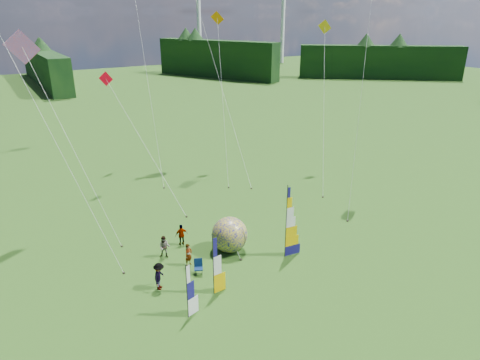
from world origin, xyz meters
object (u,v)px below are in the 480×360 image
spectator_d (182,235)px  kite_whale (213,50)px  side_banner_far (187,293)px  spectator_a (189,255)px  side_banner_left (213,267)px  bol_inflatable (230,235)px  camp_chair (198,267)px  spectator_c (159,276)px  feather_banner_main (286,223)px  spectator_b (164,247)px

spectator_d → kite_whale: kite_whale is taller
side_banner_far → spectator_a: side_banner_far is taller
side_banner_left → bol_inflatable: 4.87m
side_banner_left → kite_whale: size_ratio=0.15×
spectator_a → camp_chair: (0.07, -1.25, -0.27)m
spectator_c → kite_whale: size_ratio=0.07×
feather_banner_main → kite_whale: size_ratio=0.21×
spectator_b → kite_whale: (10.99, 13.34, 10.98)m
bol_inflatable → kite_whale: kite_whale is taller
feather_banner_main → spectator_c: bearing=178.6°
spectator_d → spectator_a: bearing=80.7°
spectator_a → side_banner_far: bearing=-137.0°
spectator_d → feather_banner_main: bearing=141.4°
spectator_a → camp_chair: 1.28m
side_banner_left → kite_whale: kite_whale is taller
feather_banner_main → bol_inflatable: 3.95m
spectator_d → camp_chair: size_ratio=1.57×
feather_banner_main → spectator_b: 8.09m
side_banner_left → camp_chair: 2.57m
spectator_b → spectator_d: size_ratio=1.00×
feather_banner_main → bol_inflatable: bearing=141.8°
spectator_b → kite_whale: kite_whale is taller
spectator_a → spectator_d: (0.69, 2.61, 0.01)m
spectator_a → bol_inflatable: bearing=-17.9°
spectator_d → kite_whale: bearing=-121.5°
side_banner_far → bol_inflatable: bearing=25.6°
feather_banner_main → spectator_c: size_ratio=2.91×
side_banner_far → kite_whale: bearing=41.8°
spectator_a → camp_chair: size_ratio=1.54×
side_banner_far → spectator_a: (2.17, 4.55, -0.81)m
bol_inflatable → feather_banner_main: bearing=-43.5°
feather_banner_main → spectator_d: size_ratio=3.21×
spectator_b → camp_chair: (1.01, -2.94, -0.28)m
side_banner_left → spectator_d: (0.73, 6.07, -1.03)m
bol_inflatable → side_banner_left: bearing=-130.9°
spectator_b → spectator_c: size_ratio=0.90×
feather_banner_main → spectator_d: 7.37m
camp_chair → spectator_b: bearing=133.9°
side_banner_left → spectator_b: size_ratio=2.34×
spectator_b → side_banner_left: bearing=-44.9°
feather_banner_main → spectator_c: (-8.34, 0.98, -1.62)m
camp_chair → kite_whale: 22.17m
side_banner_left → spectator_c: (-2.46, 2.07, -0.95)m
spectator_c → camp_chair: bearing=-46.7°
spectator_b → spectator_d: spectator_d is taller
side_banner_left → side_banner_far: side_banner_left is taller
side_banner_left → spectator_d: bearing=79.7°
spectator_a → spectator_b: (-0.94, 1.70, 0.01)m
spectator_a → spectator_c: spectator_c is taller
spectator_a → spectator_b: 1.94m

